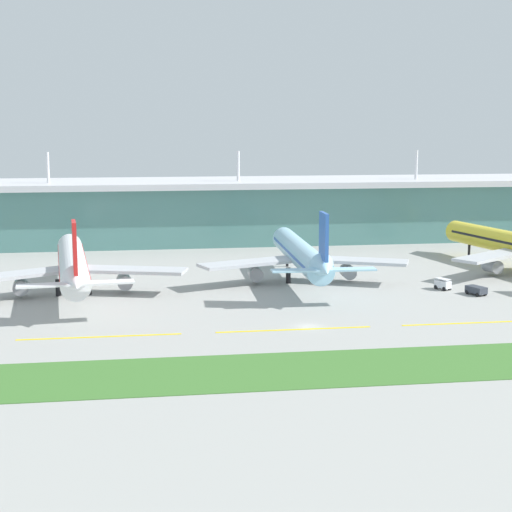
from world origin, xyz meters
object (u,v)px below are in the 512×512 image
object	(u,v)px
pushback_tug	(476,290)
baggage_cart	(443,284)
airliner_center	(301,254)
airliner_near_middle	(73,264)

from	to	relation	value
pushback_tug	baggage_cart	xyz separation A→B (m)	(-5.02, 6.33, 0.16)
airliner_center	baggage_cart	bearing A→B (deg)	-24.57
airliner_near_middle	pushback_tug	world-z (taller)	airliner_near_middle
baggage_cart	pushback_tug	bearing A→B (deg)	-51.58
airliner_near_middle	airliner_center	bearing A→B (deg)	6.80
airliner_near_middle	baggage_cart	distance (m)	80.97
airliner_near_middle	airliner_center	xyz separation A→B (m)	(51.21, 6.11, -0.00)
airliner_center	baggage_cart	xyz separation A→B (m)	(29.26, -13.38, -5.18)
airliner_near_middle	airliner_center	size ratio (longest dim) A/B	1.04
airliner_center	baggage_cart	distance (m)	32.59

